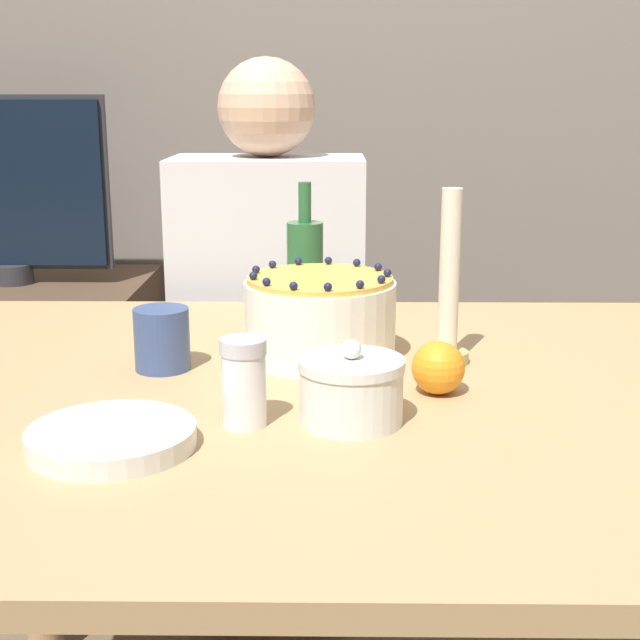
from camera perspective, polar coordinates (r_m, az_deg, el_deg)
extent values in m
cube|color=slate|center=(2.55, 2.31, 18.41)|extent=(8.00, 0.05, 2.60)
cube|color=tan|center=(1.21, 3.83, -5.14)|extent=(1.41, 1.04, 0.03)
cylinder|color=tan|center=(1.86, -17.85, -10.74)|extent=(0.07, 0.07, 0.70)
cylinder|color=white|center=(1.33, 0.00, 0.00)|extent=(0.23, 0.23, 0.12)
cylinder|color=gold|center=(1.32, 0.00, 2.62)|extent=(0.22, 0.22, 0.01)
sphere|color=#191E3D|center=(1.32, 4.34, 3.02)|extent=(0.01, 0.01, 0.01)
sphere|color=#191E3D|center=(1.36, 3.74, 3.41)|extent=(0.01, 0.01, 0.01)
sphere|color=#191E3D|center=(1.40, 2.37, 3.69)|extent=(0.01, 0.01, 0.01)
sphere|color=#191E3D|center=(1.41, 0.54, 3.83)|extent=(0.01, 0.01, 0.01)
sphere|color=#191E3D|center=(1.41, -1.39, 3.79)|extent=(0.01, 0.01, 0.01)
sphere|color=#191E3D|center=(1.38, -3.06, 3.58)|extent=(0.01, 0.01, 0.01)
sphere|color=#191E3D|center=(1.34, -4.12, 3.24)|extent=(0.01, 0.01, 0.01)
sphere|color=#191E3D|center=(1.30, -4.29, 2.84)|extent=(0.01, 0.01, 0.01)
sphere|color=#191E3D|center=(1.25, -3.45, 2.46)|extent=(0.01, 0.01, 0.01)
sphere|color=#191E3D|center=(1.22, -1.70, 2.19)|extent=(0.01, 0.01, 0.01)
sphere|color=#191E3D|center=(1.22, 0.51, 2.13)|extent=(0.01, 0.01, 0.01)
sphere|color=#191E3D|center=(1.24, 2.58, 2.29)|extent=(0.01, 0.01, 0.01)
sphere|color=#191E3D|center=(1.27, 3.95, 2.62)|extent=(0.01, 0.01, 0.01)
cylinder|color=silver|center=(1.08, 2.01, -4.84)|extent=(0.13, 0.13, 0.07)
cylinder|color=silver|center=(1.06, 2.03, -2.81)|extent=(0.13, 0.13, 0.01)
sphere|color=silver|center=(1.06, 2.04, -1.88)|extent=(0.02, 0.02, 0.02)
cylinder|color=white|center=(1.07, -4.88, -4.46)|extent=(0.05, 0.05, 0.09)
cylinder|color=silver|center=(1.05, -4.94, -1.68)|extent=(0.06, 0.06, 0.02)
cylinder|color=silver|center=(1.04, -13.17, -7.76)|extent=(0.19, 0.19, 0.01)
cylinder|color=silver|center=(1.03, -13.20, -7.35)|extent=(0.19, 0.19, 0.01)
cylinder|color=silver|center=(1.03, -13.22, -6.93)|extent=(0.19, 0.19, 0.01)
cylinder|color=tan|center=(1.33, 8.09, -2.34)|extent=(0.06, 0.06, 0.02)
cylinder|color=silver|center=(1.30, 8.29, 3.10)|extent=(0.03, 0.03, 0.24)
cylinder|color=#2D6638|center=(1.53, -0.96, 3.02)|extent=(0.06, 0.06, 0.17)
cylinder|color=#2D6638|center=(1.51, -0.98, 7.54)|extent=(0.02, 0.02, 0.07)
cylinder|color=#384C7F|center=(1.30, -10.08, -1.21)|extent=(0.08, 0.08, 0.09)
sphere|color=orange|center=(1.19, 7.58, -3.05)|extent=(0.07, 0.07, 0.07)
cube|color=#2D2D38|center=(2.06, -3.09, -11.35)|extent=(0.34, 0.34, 0.45)
cube|color=silver|center=(1.90, -3.29, 2.22)|extent=(0.40, 0.24, 0.54)
sphere|color=#D8AD8C|center=(1.86, -3.45, 13.44)|extent=(0.20, 0.20, 0.20)
cube|color=#4C3828|center=(2.51, -18.38, -4.98)|extent=(0.67, 0.52, 0.64)
cylinder|color=#2D2D33|center=(2.42, -19.02, 2.82)|extent=(0.10, 0.10, 0.05)
cube|color=#2D2D33|center=(2.39, -19.41, 8.25)|extent=(0.51, 0.02, 0.43)
cube|color=black|center=(2.39, -19.48, 8.23)|extent=(0.49, 0.03, 0.41)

